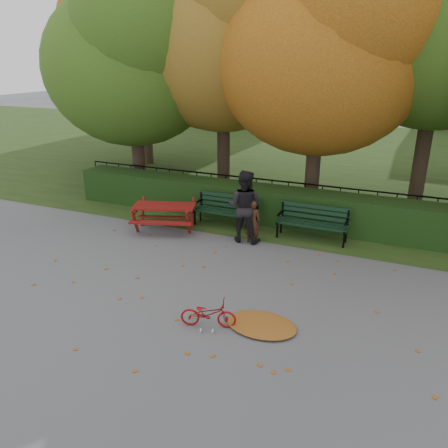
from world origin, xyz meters
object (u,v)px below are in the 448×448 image
at_px(tree_f, 144,23).
at_px(picnic_table, 164,211).
at_px(bench_left, 227,208).
at_px(tree_b, 231,23).
at_px(tree_a, 136,54).
at_px(child, 252,222).
at_px(bicycle, 208,314).
at_px(bench_right, 313,220).
at_px(tree_c, 333,41).
at_px(adult, 244,206).

relative_size(tree_f, picnic_table, 4.64).
bearing_deg(bench_left, tree_b, 110.58).
xyz_separation_m(tree_a, child, (4.94, -2.70, -3.96)).
bearing_deg(tree_a, bicycle, -49.93).
relative_size(bench_left, bench_right, 1.00).
distance_m(tree_c, bicycle, 8.30).
height_order(tree_c, picnic_table, tree_c).
relative_size(tree_b, bicycle, 8.99).
distance_m(picnic_table, child, 2.49).
bearing_deg(adult, tree_a, -32.20).
distance_m(tree_f, bicycle, 13.73).
distance_m(tree_c, bench_right, 4.87).
bearing_deg(child, tree_b, -70.07).
relative_size(tree_a, tree_c, 0.94).
bearing_deg(tree_a, tree_f, 117.98).
height_order(tree_a, bicycle, tree_a).
bearing_deg(adult, bench_right, -155.78).
bearing_deg(picnic_table, bench_right, -5.02).
bearing_deg(adult, child, 171.56).
xyz_separation_m(tree_f, bench_left, (5.83, -5.54, -5.17)).
distance_m(tree_a, tree_b, 3.11).
xyz_separation_m(tree_f, picnic_table, (4.39, -6.45, -5.14)).
bearing_deg(bicycle, tree_f, 19.65).
distance_m(picnic_table, adult, 2.28).
height_order(tree_f, child, tree_f).
xyz_separation_m(picnic_table, child, (2.49, 0.09, 0.02)).
height_order(picnic_table, adult, adult).
distance_m(tree_c, child, 5.37).
bearing_deg(bench_left, tree_a, 154.24).
bearing_deg(tree_c, picnic_table, -138.36).
xyz_separation_m(child, adult, (-0.24, 0.02, 0.36)).
relative_size(bench_left, child, 1.60).
height_order(tree_a, tree_c, tree_c).
bearing_deg(tree_a, tree_b, 23.05).
height_order(bench_right, child, child).
bearing_deg(bench_right, tree_f, 146.08).
bearing_deg(tree_a, bench_left, -25.76).
distance_m(tree_c, adult, 5.13).
xyz_separation_m(tree_a, bench_right, (6.29, -1.88, -4.00)).
bearing_deg(picnic_table, tree_c, 23.18).
distance_m(tree_c, tree_f, 8.66).
bearing_deg(tree_b, bench_right, -40.67).
bearing_deg(child, adult, -15.51).
distance_m(bench_left, adult, 1.21).
relative_size(tree_f, adult, 4.96).
height_order(tree_b, adult, tree_b).
bearing_deg(bench_left, adult, -44.64).
bearing_deg(picnic_table, bicycle, -69.28).
relative_size(tree_b, child, 7.80).
bearing_deg(bicycle, bench_right, -26.27).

